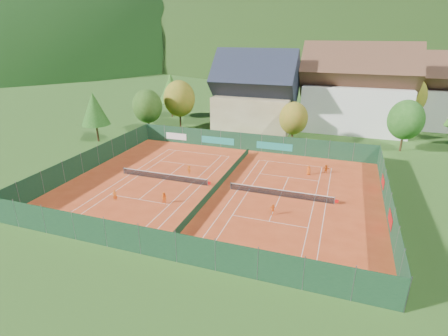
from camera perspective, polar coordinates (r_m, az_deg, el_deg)
ground at (r=45.50m, az=-0.82°, el=-3.24°), size 600.00×600.00×0.00m
clay_pad at (r=45.49m, az=-0.82°, el=-3.21°), size 40.00×32.00×0.01m
court_markings_left at (r=48.57m, az=-9.74°, el=-1.87°), size 11.03×23.83×0.00m
court_markings_right at (r=43.67m, az=9.13°, el=-4.60°), size 11.03×23.83×0.00m
tennis_net_left at (r=48.31m, az=-9.62°, el=-1.36°), size 13.30×0.10×1.02m
tennis_net_right at (r=43.44m, az=9.37°, el=-4.04°), size 13.30×0.10×1.02m
court_divider at (r=45.29m, az=-0.83°, el=-2.64°), size 0.03×28.80×1.00m
fence_north at (r=59.39m, az=4.01°, el=4.25°), size 40.00×0.10×3.00m
fence_south at (r=32.06m, az=-10.81°, el=-12.05°), size 40.00×0.04×3.00m
fence_west at (r=54.59m, az=-21.00°, el=1.30°), size 0.04×32.00×3.00m
fence_east at (r=43.06m, az=25.18°, el=-4.72°), size 0.09×32.00×3.00m
chalet at (r=72.02m, az=5.13°, el=11.49°), size 16.20×12.00×16.00m
hotel_block_a at (r=75.77m, az=20.68°, el=11.31°), size 21.60×11.00×17.25m
hotel_block_b at (r=85.26m, az=30.11°, el=10.30°), size 17.28×10.00×15.50m
tree_west_front at (r=70.38m, az=-12.42°, el=9.83°), size 5.72×5.72×8.69m
tree_west_mid at (r=73.51m, az=-7.30°, el=11.17°), size 6.44×6.44×9.78m
tree_west_back at (r=83.13m, az=-8.67°, el=12.76°), size 5.60×5.60×10.00m
tree_center at (r=63.03m, az=11.28°, el=7.96°), size 5.01×5.01×7.60m
tree_east_front at (r=65.06m, az=27.55°, el=6.97°), size 5.72×5.72×8.69m
tree_west_side at (r=67.28m, az=-20.43°, el=9.06°), size 5.04×5.04×9.00m
tree_east_back at (r=80.67m, az=27.78°, el=10.32°), size 7.15×7.15×10.86m
mountain_backdrop at (r=278.94m, az=21.80°, el=7.82°), size 820.00×530.00×242.00m
ball_hopper at (r=31.98m, az=9.60°, el=-14.10°), size 0.34×0.34×0.80m
loose_ball_0 at (r=43.01m, az=-12.11°, el=-5.22°), size 0.07×0.07×0.07m
loose_ball_1 at (r=33.02m, az=4.12°, el=-13.65°), size 0.07×0.07×0.07m
player_left_near at (r=43.84m, az=-17.38°, el=-4.27°), size 0.60×0.56×1.38m
player_left_mid at (r=41.67m, az=-9.74°, el=-4.86°), size 0.72×0.56×1.47m
player_left_far at (r=49.83m, az=-5.71°, el=-0.27°), size 0.90×0.63×1.27m
player_right_near at (r=39.12m, az=7.96°, el=-6.72°), size 0.82×0.51×1.31m
player_right_far_a at (r=50.65m, az=13.64°, el=-0.35°), size 0.79×0.64×1.39m
player_right_far_b at (r=51.95m, az=16.31°, el=-0.13°), size 1.20×0.41×1.28m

